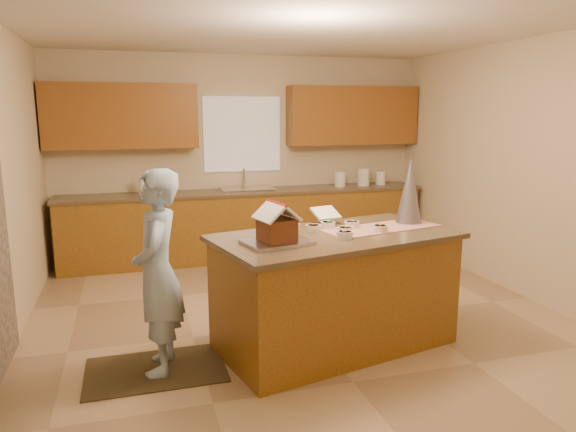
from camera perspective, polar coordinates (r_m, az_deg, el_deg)
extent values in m
plane|color=tan|center=(5.09, 1.76, -11.47)|extent=(5.50, 5.50, 0.00)
plane|color=silver|center=(4.76, 1.96, 20.10)|extent=(5.50, 5.50, 0.00)
plane|color=beige|center=(7.39, -4.94, 6.37)|extent=(5.50, 5.50, 0.00)
plane|color=beige|center=(2.35, 23.64, -4.77)|extent=(5.50, 5.50, 0.00)
plane|color=beige|center=(6.02, 25.14, 4.29)|extent=(5.50, 5.50, 0.00)
cube|color=white|center=(7.34, -4.93, 8.68)|extent=(1.05, 0.03, 1.00)
cube|color=#8B611C|center=(7.23, -4.34, -1.02)|extent=(4.80, 0.60, 0.88)
cube|color=brown|center=(7.15, -4.39, 2.59)|extent=(4.85, 0.63, 0.04)
cube|color=#8D5A1E|center=(7.03, -17.37, 10.16)|extent=(1.85, 0.35, 0.80)
cube|color=#8D5A1E|center=(7.66, 6.90, 10.61)|extent=(1.85, 0.35, 0.80)
cube|color=silver|center=(7.15, -4.39, 2.51)|extent=(0.70, 0.45, 0.12)
cylinder|color=silver|center=(7.30, -4.71, 4.03)|extent=(0.03, 0.03, 0.28)
cube|color=#8B611C|center=(4.53, 5.05, -8.18)|extent=(2.06, 1.34, 0.93)
cube|color=brown|center=(4.39, 5.16, -2.21)|extent=(2.16, 1.44, 0.04)
cube|color=#AC1A0C|center=(4.66, 9.97, -1.24)|extent=(1.11, 0.60, 0.01)
cube|color=silver|center=(4.05, -1.19, -2.82)|extent=(0.55, 0.46, 0.03)
cube|color=white|center=(4.78, 4.04, 0.31)|extent=(0.27, 0.23, 0.10)
cone|color=#B6B6C3|center=(4.88, 12.86, 2.60)|extent=(0.28, 0.28, 0.58)
cube|color=black|center=(4.38, -13.94, -15.66)|extent=(1.05, 0.68, 0.01)
imported|color=#9CBBDE|center=(4.10, -13.74, -5.86)|extent=(0.46, 0.62, 1.54)
cylinder|color=white|center=(7.52, 5.60, 3.95)|extent=(0.15, 0.15, 0.21)
cylinder|color=white|center=(7.66, 8.07, 4.17)|extent=(0.17, 0.17, 0.25)
cylinder|color=white|center=(7.78, 9.88, 4.00)|extent=(0.13, 0.13, 0.19)
cylinder|color=white|center=(6.97, -15.23, 3.13)|extent=(0.10, 0.10, 0.23)
cube|color=brown|center=(4.02, -1.20, -1.48)|extent=(0.28, 0.30, 0.17)
cube|color=white|center=(3.96, -2.06, 0.42)|extent=(0.21, 0.32, 0.13)
cube|color=white|center=(4.03, -0.36, 0.60)|extent=(0.21, 0.32, 0.13)
cylinder|color=red|center=(3.98, -1.21, 1.36)|extent=(0.09, 0.29, 0.02)
cylinder|color=orange|center=(4.51, 9.80, -1.33)|extent=(0.13, 0.13, 0.06)
cylinder|color=silver|center=(4.63, 6.84, -0.91)|extent=(0.13, 0.13, 0.06)
cylinder|color=pink|center=(4.24, 6.09, -2.03)|extent=(0.13, 0.13, 0.06)
cylinder|color=yellow|center=(4.39, 6.12, -1.56)|extent=(0.13, 0.13, 0.06)
cylinder|color=#983278|center=(4.50, 0.43, -1.18)|extent=(0.13, 0.13, 0.06)
cylinder|color=#26A561|center=(4.59, 4.29, -0.97)|extent=(0.13, 0.13, 0.06)
cylinder|color=#DE5627|center=(4.46, 2.72, -1.32)|extent=(0.13, 0.13, 0.06)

